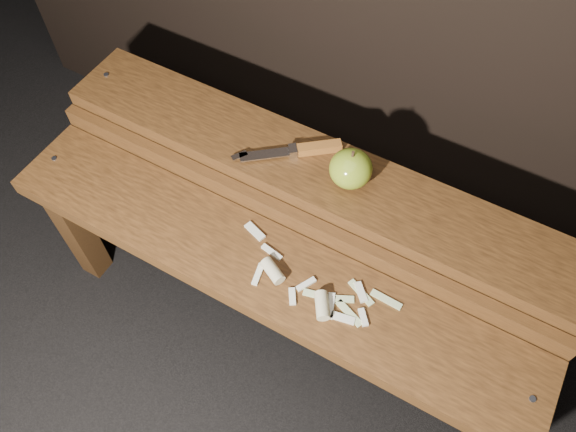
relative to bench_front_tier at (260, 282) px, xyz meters
The scene contains 6 objects.
ground 0.36m from the bench_front_tier, 90.00° to the left, with size 60.00×60.00×0.00m, color black.
bench_front_tier is the anchor object (origin of this frame).
bench_rear_tier 0.23m from the bench_front_tier, 90.00° to the left, with size 1.20×0.21×0.50m.
apple 0.31m from the bench_front_tier, 70.16° to the left, with size 0.09×0.09×0.09m.
knife 0.30m from the bench_front_tier, 97.36° to the left, with size 0.20×0.16×0.02m.
apple_scraps 0.13m from the bench_front_tier, ahead, with size 0.37×0.13×0.03m.
Camera 1 is at (0.32, -0.51, 1.43)m, focal length 35.00 mm.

